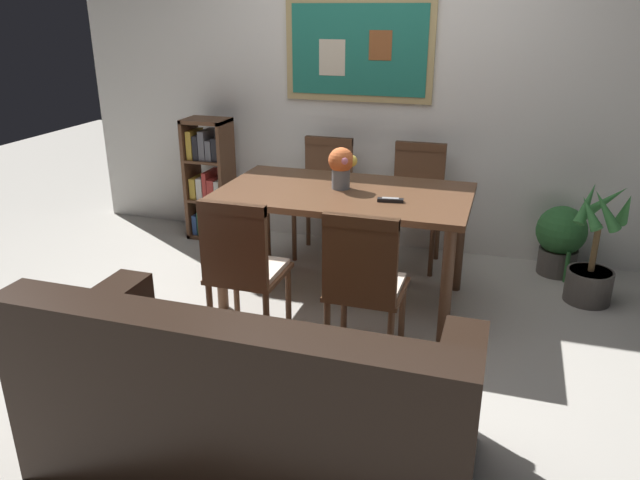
{
  "coord_description": "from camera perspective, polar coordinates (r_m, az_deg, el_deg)",
  "views": [
    {
      "loc": [
        0.96,
        -3.04,
        1.85
      ],
      "look_at": [
        0.01,
        -0.07,
        0.65
      ],
      "focal_mm": 34.04,
      "sensor_mm": 36.0,
      "label": 1
    }
  ],
  "objects": [
    {
      "name": "dining_chair_near_left",
      "position": [
        3.36,
        -7.31,
        -2.11
      ],
      "size": [
        0.4,
        0.41,
        0.91
      ],
      "color": "brown",
      "rests_on": "ground_plane"
    },
    {
      "name": "tv_remote",
      "position": [
        3.66,
        6.64,
        3.76
      ],
      "size": [
        0.16,
        0.07,
        0.02
      ],
      "color": "black",
      "rests_on": "dining_table"
    },
    {
      "name": "dining_chair_near_right",
      "position": [
        3.15,
        4.13,
        -3.61
      ],
      "size": [
        0.4,
        0.41,
        0.91
      ],
      "color": "brown",
      "rests_on": "ground_plane"
    },
    {
      "name": "flower_vase",
      "position": [
        3.88,
        2.05,
        7.06
      ],
      "size": [
        0.18,
        0.17,
        0.27
      ],
      "color": "slate",
      "rests_on": "dining_table"
    },
    {
      "name": "potted_ivy",
      "position": [
        4.75,
        21.67,
        0.14
      ],
      "size": [
        0.36,
        0.36,
        0.56
      ],
      "color": "#4C4742",
      "rests_on": "ground_plane"
    },
    {
      "name": "dining_chair_far_right",
      "position": [
        4.61,
        9.03,
        4.25
      ],
      "size": [
        0.4,
        0.41,
        0.91
      ],
      "color": "brown",
      "rests_on": "ground_plane"
    },
    {
      "name": "bookshelf",
      "position": [
        5.19,
        -10.29,
        5.32
      ],
      "size": [
        0.36,
        0.28,
        1.01
      ],
      "color": "brown",
      "rests_on": "ground_plane"
    },
    {
      "name": "leather_couch",
      "position": [
        2.6,
        -6.61,
        -15.35
      ],
      "size": [
        1.8,
        0.84,
        0.84
      ],
      "color": "black",
      "rests_on": "ground_plane"
    },
    {
      "name": "potted_palm",
      "position": [
        4.37,
        24.28,
        -1.87
      ],
      "size": [
        0.36,
        0.37,
        0.82
      ],
      "color": "#4C4742",
      "rests_on": "ground_plane"
    },
    {
      "name": "ground_plane",
      "position": [
        3.68,
        0.11,
        -9.1
      ],
      "size": [
        12.0,
        12.0,
        0.0
      ],
      "primitive_type": "plane",
      "color": "#B7B2A8"
    },
    {
      "name": "wall_back_with_painting",
      "position": [
        4.84,
        6.23,
        14.46
      ],
      "size": [
        5.2,
        0.14,
        2.6
      ],
      "color": "silver",
      "rests_on": "ground_plane"
    },
    {
      "name": "dining_table",
      "position": [
        3.89,
        2.32,
        3.31
      ],
      "size": [
        1.58,
        0.91,
        0.76
      ],
      "color": "brown",
      "rests_on": "ground_plane"
    },
    {
      "name": "dining_chair_far_left",
      "position": [
        4.75,
        0.47,
        4.99
      ],
      "size": [
        0.4,
        0.41,
        0.91
      ],
      "color": "brown",
      "rests_on": "ground_plane"
    }
  ]
}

